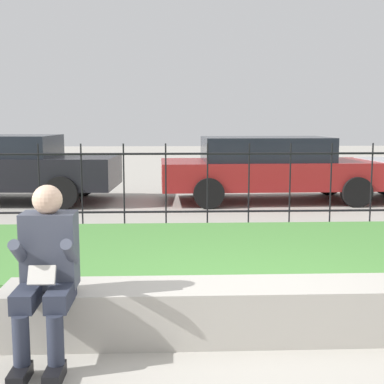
# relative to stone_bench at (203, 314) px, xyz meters

# --- Properties ---
(ground_plane) EXTENTS (60.00, 60.00, 0.00)m
(ground_plane) POSITION_rel_stone_bench_xyz_m (0.33, 0.00, -0.19)
(ground_plane) COLOR #A8A399
(stone_bench) EXTENTS (3.05, 0.52, 0.42)m
(stone_bench) POSITION_rel_stone_bench_xyz_m (0.00, 0.00, 0.00)
(stone_bench) COLOR #ADA89E
(stone_bench) RESTS_ON ground_plane
(person_seated_reader) EXTENTS (0.42, 0.73, 1.22)m
(person_seated_reader) POSITION_rel_stone_bench_xyz_m (-1.11, -0.29, 0.47)
(person_seated_reader) COLOR black
(person_seated_reader) RESTS_ON ground_plane
(grass_berm) EXTENTS (10.31, 2.79, 0.22)m
(grass_berm) POSITION_rel_stone_bench_xyz_m (0.33, 2.09, -0.08)
(grass_berm) COLOR #4C893D
(grass_berm) RESTS_ON ground_plane
(iron_fence) EXTENTS (8.31, 0.03, 1.31)m
(iron_fence) POSITION_rel_stone_bench_xyz_m (0.33, 4.19, 0.51)
(iron_fence) COLOR black
(iron_fence) RESTS_ON ground_plane
(car_parked_center) EXTENTS (4.65, 1.98, 1.32)m
(car_parked_center) POSITION_rel_stone_bench_xyz_m (1.84, 6.90, 0.52)
(car_parked_center) COLOR maroon
(car_parked_center) RESTS_ON ground_plane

